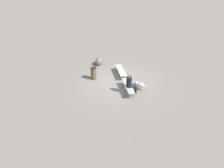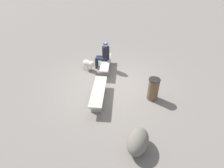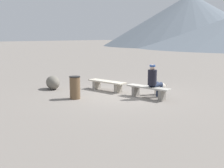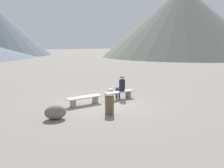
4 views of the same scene
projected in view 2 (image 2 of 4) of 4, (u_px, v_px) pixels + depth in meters
ground at (110, 84)px, 7.53m from camera, size 210.00×210.00×0.06m
bench_left at (99, 93)px, 6.51m from camera, size 1.85×0.50×0.42m
bench_right at (106, 64)px, 8.27m from camera, size 1.80×0.43×0.44m
seated_person at (104, 54)px, 8.17m from camera, size 0.36×0.68×1.28m
dog at (88, 64)px, 8.22m from camera, size 0.58×0.68×0.53m
trash_bin at (153, 89)px, 6.48m from camera, size 0.41×0.41×0.85m
boulder at (138, 141)px, 4.79m from camera, size 1.00×0.79×0.59m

